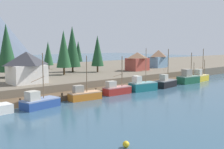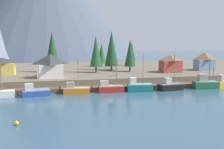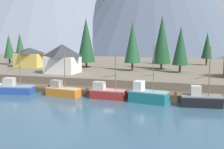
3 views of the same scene
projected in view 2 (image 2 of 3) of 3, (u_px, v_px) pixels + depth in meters
The scene contains 21 objects.
ground_plane at pixel (95, 81), 89.80m from camera, with size 400.00×400.00×1.00m, color #335166.
dock at pixel (106, 88), 72.24m from camera, with size 80.00×4.00×1.60m.
shoreline_bank at pixel (90, 72), 101.19m from camera, with size 400.00×56.00×2.50m, color #665B4C.
mountain_east_peak at pixel (46, 0), 198.99m from camera, with size 123.04×123.04×81.52m, color #475160.
fishing_boat_blue at pixel (35, 92), 64.34m from camera, with size 6.64×3.88×9.09m.
fishing_boat_orange at pixel (76, 90), 66.92m from camera, with size 6.47×3.00×8.39m.
fishing_boat_red at pixel (110, 88), 69.02m from camera, with size 6.33×2.45×8.04m.
fishing_boat_teal at pixel (139, 87), 69.90m from camera, with size 6.64×3.81×9.66m.
fishing_boat_black at pixel (170, 86), 71.76m from camera, with size 6.57×3.67×9.37m.
fishing_boat_green at pixel (205, 83), 73.91m from camera, with size 6.55×3.63×8.31m.
house_yellow at pixel (2, 66), 81.84m from camera, with size 7.48×5.36×5.17m.
house_white at pixel (50, 66), 76.61m from camera, with size 7.24×6.06×6.53m.
house_blue at pixel (204, 61), 94.58m from camera, with size 6.28×4.59×6.09m.
house_red at pixel (170, 63), 88.93m from camera, with size 6.58×4.87×5.61m.
conifer_near_right at pixel (112, 48), 94.00m from camera, with size 4.69×4.69×13.36m.
conifer_mid_left at pixel (96, 51), 87.55m from camera, with size 3.90×3.90×11.71m.
conifer_back_left at pixel (102, 53), 105.98m from camera, with size 3.29×3.29×8.95m.
conifer_back_right at pixel (130, 53), 89.93m from camera, with size 3.63×3.63×10.57m.
conifer_centre at pixel (132, 52), 109.22m from camera, with size 3.01×3.01×9.25m.
conifer_far_left at pixel (52, 50), 88.33m from camera, with size 4.79×4.79×12.99m.
channel_buoy at pixel (17, 123), 42.60m from camera, with size 0.70×0.70×0.70m, color gold.
Camera 2 is at (-14.02, -67.81, 13.30)m, focal length 44.43 mm.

